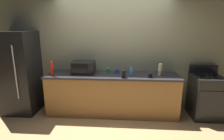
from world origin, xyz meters
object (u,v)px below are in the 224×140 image
(refrigerator, at_px, (20,73))
(mug_black, at_px, (150,75))
(bottle_hand_soap, at_px, (160,70))
(mug_green, at_px, (108,70))
(cordless_phone, at_px, (124,74))
(stove_range, at_px, (206,96))
(mug_blue, at_px, (117,71))
(bottle_hot_sauce, at_px, (52,69))
(bottle_spray_cleaner, at_px, (131,72))
(microwave, at_px, (84,67))

(refrigerator, xyz_separation_m, mug_black, (2.83, -0.17, 0.05))
(bottle_hand_soap, distance_m, mug_green, 1.11)
(mug_green, bearing_deg, mug_black, -19.33)
(cordless_phone, bearing_deg, stove_range, 18.76)
(mug_blue, bearing_deg, bottle_hand_soap, -5.24)
(stove_range, relative_size, cordless_phone, 7.20)
(bottle_hot_sauce, bearing_deg, stove_range, 3.39)
(bottle_spray_cleaner, relative_size, mug_black, 1.96)
(cordless_phone, distance_m, mug_black, 0.54)
(cordless_phone, xyz_separation_m, bottle_spray_cleaner, (0.15, 0.11, 0.02))
(bottle_hot_sauce, distance_m, bottle_hand_soap, 2.24)
(stove_range, height_order, bottle_spray_cleaner, bottle_spray_cleaner)
(cordless_phone, relative_size, bottle_spray_cleaner, 0.78)
(stove_range, distance_m, bottle_spray_cleaner, 1.69)
(microwave, bearing_deg, mug_blue, 3.09)
(mug_black, bearing_deg, microwave, 171.15)
(stove_range, relative_size, bottle_hot_sauce, 3.62)
(microwave, relative_size, bottle_spray_cleaner, 2.50)
(microwave, relative_size, cordless_phone, 3.20)
(bottle_hot_sauce, distance_m, mug_black, 2.01)
(cordless_phone, height_order, mug_blue, cordless_phone)
(refrigerator, distance_m, cordless_phone, 2.31)
(refrigerator, distance_m, mug_green, 1.96)
(bottle_hot_sauce, relative_size, mug_green, 2.71)
(stove_range, height_order, cordless_phone, stove_range)
(bottle_spray_cleaner, distance_m, mug_black, 0.39)
(stove_range, relative_size, microwave, 2.25)
(refrigerator, bearing_deg, mug_black, -3.45)
(mug_green, xyz_separation_m, mug_black, (0.88, -0.31, -0.01))
(bottle_hot_sauce, height_order, mug_black, bottle_hot_sauce)
(mug_green, height_order, mug_blue, mug_green)
(cordless_phone, relative_size, bottle_hand_soap, 0.59)
(mug_black, bearing_deg, mug_blue, 159.25)
(refrigerator, bearing_deg, microwave, 1.93)
(bottle_hand_soap, xyz_separation_m, mug_blue, (-0.90, 0.08, -0.08))
(bottle_hot_sauce, distance_m, mug_blue, 1.36)
(refrigerator, xyz_separation_m, cordless_phone, (2.30, -0.21, 0.07))
(refrigerator, relative_size, bottle_hot_sauce, 6.04)
(cordless_phone, distance_m, mug_green, 0.49)
(stove_range, xyz_separation_m, cordless_phone, (-1.75, -0.21, 0.51))
(mug_green, distance_m, mug_black, 0.93)
(bottle_hot_sauce, height_order, mug_blue, bottle_hot_sauce)
(bottle_spray_cleaner, bearing_deg, bottle_hot_sauce, -176.66)
(mug_black, relative_size, mug_blue, 0.95)
(bottle_hot_sauce, bearing_deg, bottle_hand_soap, 5.01)
(refrigerator, distance_m, mug_blue, 2.15)
(bottle_spray_cleaner, bearing_deg, mug_blue, 148.21)
(refrigerator, bearing_deg, bottle_hand_soap, 0.08)
(bottle_hand_soap, relative_size, mug_black, 2.60)
(refrigerator, height_order, stove_range, refrigerator)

